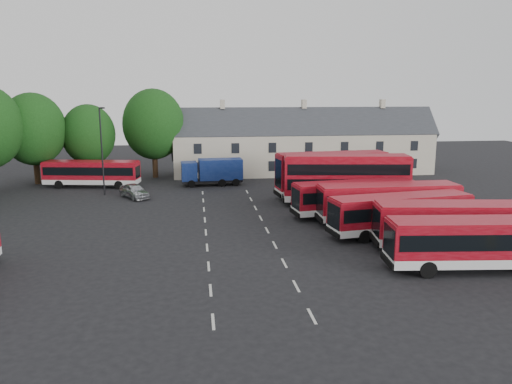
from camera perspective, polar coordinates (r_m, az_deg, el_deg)
ground at (r=38.66m, az=-5.69°, el=-5.43°), size 140.00×140.00×0.00m
lane_markings at (r=40.70m, az=-2.22°, el=-4.50°), size 5.15×33.80×0.01m
treeline at (r=60.00m, az=-26.62°, el=5.96°), size 29.92×32.59×12.01m
terrace_houses at (r=68.97m, az=5.41°, el=5.33°), size 35.70×7.13×10.06m
bus_row_a at (r=34.55m, az=24.40°, el=-5.03°), size 11.99×3.77×3.33m
bus_row_b at (r=38.41m, az=22.36°, el=-3.19°), size 12.33×4.28×3.41m
bus_row_c at (r=40.70m, az=16.19°, el=-2.14°), size 11.68×4.28×3.23m
bus_row_d at (r=44.13m, az=14.86°, el=-0.87°), size 12.14×2.99×3.42m
bus_row_e at (r=45.93m, az=11.23°, el=-0.40°), size 11.52×3.96×3.19m
bus_dd_south at (r=50.19m, az=10.24°, el=1.74°), size 12.54×4.28×5.04m
bus_dd_north at (r=53.44m, az=8.67°, el=2.27°), size 12.05×3.99×4.85m
bus_north at (r=61.90m, az=-18.27°, el=2.23°), size 11.27×4.25×3.11m
box_truck at (r=60.22m, az=-4.96°, el=2.44°), size 7.39×2.77×3.17m
silver_car at (r=54.59m, az=-13.73°, el=0.13°), size 3.87×4.78×1.53m
lamppost at (r=56.42m, az=-17.19°, el=4.74°), size 0.66×0.36×9.51m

